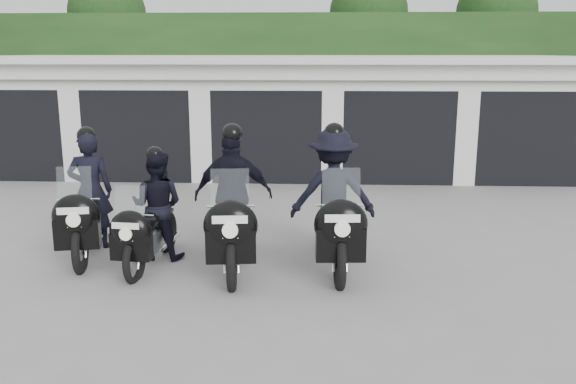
{
  "coord_description": "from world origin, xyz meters",
  "views": [
    {
      "loc": [
        1.18,
        -8.75,
        3.09
      ],
      "look_at": [
        0.77,
        0.04,
        1.05
      ],
      "focal_mm": 38.0,
      "sensor_mm": 36.0,
      "label": 1
    }
  ],
  "objects_px": {
    "police_bike_a": "(87,204)",
    "police_bike_d": "(334,203)",
    "police_bike_b": "(153,213)",
    "police_bike_c": "(233,205)"
  },
  "relations": [
    {
      "from": "police_bike_b",
      "to": "police_bike_c",
      "type": "relative_size",
      "value": 0.83
    },
    {
      "from": "police_bike_a",
      "to": "police_bike_b",
      "type": "xyz_separation_m",
      "value": [
        1.1,
        -0.31,
        -0.05
      ]
    },
    {
      "from": "police_bike_b",
      "to": "police_bike_d",
      "type": "distance_m",
      "value": 2.68
    },
    {
      "from": "police_bike_b",
      "to": "police_bike_c",
      "type": "bearing_deg",
      "value": 4.44
    },
    {
      "from": "police_bike_a",
      "to": "police_bike_d",
      "type": "relative_size",
      "value": 0.94
    },
    {
      "from": "police_bike_b",
      "to": "police_bike_d",
      "type": "height_order",
      "value": "police_bike_d"
    },
    {
      "from": "police_bike_a",
      "to": "police_bike_c",
      "type": "xyz_separation_m",
      "value": [
        2.3,
        -0.34,
        0.1
      ]
    },
    {
      "from": "police_bike_b",
      "to": "police_bike_c",
      "type": "distance_m",
      "value": 1.21
    },
    {
      "from": "police_bike_a",
      "to": "police_bike_b",
      "type": "relative_size",
      "value": 1.13
    },
    {
      "from": "police_bike_c",
      "to": "police_bike_d",
      "type": "xyz_separation_m",
      "value": [
        1.48,
        0.14,
        0.01
      ]
    }
  ]
}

